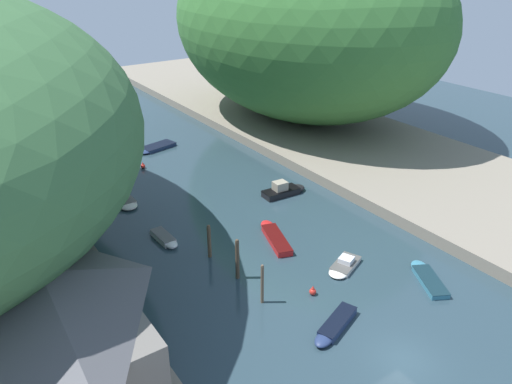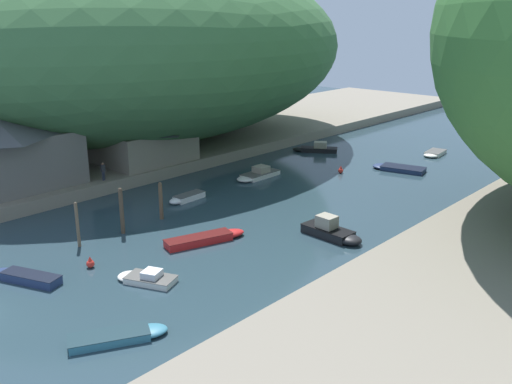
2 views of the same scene
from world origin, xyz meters
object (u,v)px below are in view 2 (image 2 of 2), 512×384
(boat_far_upstream, at_px, (208,238))
(person_by_boathouse, at_px, (103,170))
(boat_far_right_bank, at_px, (257,175))
(boat_moored_right, at_px, (145,278))
(boat_mid_channel, at_px, (315,149))
(boathouse_shed, at_px, (142,137))
(boat_near_quay, at_px, (185,198))
(boat_yellow_tender, at_px, (24,277))
(boat_red_skiff, at_px, (333,232))
(channel_buoy_near, at_px, (341,170))
(boat_cabin_cruiser, at_px, (397,168))
(boat_small_dinghy, at_px, (121,336))
(person_on_quay, at_px, (47,177))
(channel_buoy_far, at_px, (90,263))
(boat_navy_launch, at_px, (434,154))

(boat_far_upstream, bearing_deg, person_by_boathouse, -167.72)
(boat_far_right_bank, distance_m, boat_moored_right, 24.09)
(boat_mid_channel, xyz_separation_m, boat_far_upstream, (11.05, -27.57, -0.09))
(boat_moored_right, bearing_deg, person_by_boathouse, 40.89)
(boat_moored_right, bearing_deg, boat_mid_channel, -2.48)
(boat_mid_channel, xyz_separation_m, boat_moored_right, (12.94, -34.59, -0.11))
(boathouse_shed, height_order, boat_near_quay, boathouse_shed)
(boat_yellow_tender, bearing_deg, boat_red_skiff, -49.37)
(boat_yellow_tender, relative_size, boat_far_upstream, 0.79)
(boat_moored_right, distance_m, boat_far_upstream, 7.27)
(boat_mid_channel, height_order, channel_buoy_near, boat_mid_channel)
(boat_cabin_cruiser, distance_m, channel_buoy_near, 6.21)
(boat_far_right_bank, height_order, channel_buoy_near, boat_far_right_bank)
(boat_small_dinghy, relative_size, boat_near_quay, 1.35)
(boat_mid_channel, height_order, person_on_quay, person_on_quay)
(boat_near_quay, relative_size, person_on_quay, 2.21)
(boat_mid_channel, distance_m, channel_buoy_far, 36.80)
(boat_small_dinghy, xyz_separation_m, boat_moored_right, (-4.39, 4.81, 0.04))
(person_on_quay, bearing_deg, boat_red_skiff, -85.40)
(boat_moored_right, bearing_deg, boathouse_shed, 30.30)
(boathouse_shed, distance_m, boat_cabin_cruiser, 26.74)
(boat_yellow_tender, bearing_deg, person_on_quay, 35.26)
(person_on_quay, bearing_deg, boat_far_upstream, -97.82)
(boat_cabin_cruiser, xyz_separation_m, boat_navy_launch, (-0.06, 8.68, -0.01))
(boat_yellow_tender, xyz_separation_m, channel_buoy_near, (0.41, 33.79, 0.03))
(boat_yellow_tender, xyz_separation_m, boat_far_upstream, (3.79, 12.04, 0.00))
(boat_near_quay, height_order, channel_buoy_far, channel_buoy_far)
(boat_far_upstream, height_order, person_on_quay, person_on_quay)
(boat_near_quay, xyz_separation_m, boat_navy_launch, (8.54, 30.45, -0.05))
(boat_far_right_bank, relative_size, person_on_quay, 3.03)
(boat_far_right_bank, distance_m, channel_buoy_far, 23.69)
(boat_near_quay, bearing_deg, boat_moored_right, 128.03)
(boat_small_dinghy, bearing_deg, person_on_quay, -171.89)
(boat_far_right_bank, height_order, boat_small_dinghy, boat_far_right_bank)
(boat_red_skiff, xyz_separation_m, channel_buoy_near, (-9.64, 15.09, -0.17))
(boat_small_dinghy, xyz_separation_m, channel_buoy_near, (-9.66, 33.58, 0.09))
(boat_far_right_bank, height_order, boat_moored_right, boat_far_right_bank)
(boat_cabin_cruiser, bearing_deg, boat_red_skiff, -176.05)
(boat_mid_channel, distance_m, boat_near_quay, 22.74)
(boat_small_dinghy, relative_size, channel_buoy_far, 6.35)
(boat_cabin_cruiser, relative_size, boat_moored_right, 1.43)
(boat_moored_right, height_order, boat_navy_launch, boat_moored_right)
(boat_far_right_bank, distance_m, boat_mid_channel, 13.14)
(boat_small_dinghy, height_order, person_on_quay, person_on_quay)
(person_on_quay, bearing_deg, boathouse_shed, -9.56)
(boat_mid_channel, distance_m, person_by_boathouse, 26.44)
(boat_mid_channel, bearing_deg, boat_yellow_tender, 157.01)
(boat_yellow_tender, bearing_deg, boat_cabin_cruiser, -27.10)
(boathouse_shed, bearing_deg, boat_navy_launch, 54.47)
(channel_buoy_near, height_order, person_on_quay, person_on_quay)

